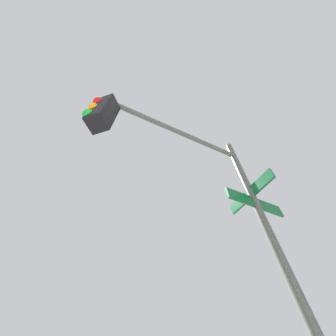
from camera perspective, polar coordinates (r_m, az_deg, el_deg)
The scene contains 1 object.
traffic_signal_near at distance 2.81m, azimuth 5.18°, elevation -0.87°, with size 2.54×2.42×5.23m.
Camera 1 is at (-6.59, -4.06, 1.53)m, focal length 20.30 mm.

